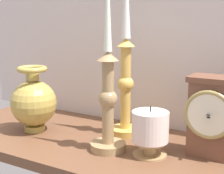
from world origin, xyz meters
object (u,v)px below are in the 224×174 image
candlestick_tall_left (108,94)px  pillar_candle_front (150,131)px  mantel_clock (212,116)px  candlestick_tall_center (126,75)px  brass_vase_bulbous (34,102)px

candlestick_tall_left → pillar_candle_front: 12.51cm
mantel_clock → candlestick_tall_center: size_ratio=0.40×
candlestick_tall_center → brass_vase_bulbous: size_ratio=2.55×
brass_vase_bulbous → pillar_candle_front: brass_vase_bulbous is taller
pillar_candle_front → candlestick_tall_center: bearing=140.0°
brass_vase_bulbous → mantel_clock: bearing=8.9°
candlestick_tall_center → pillar_candle_front: bearing=-40.0°
candlestick_tall_center → mantel_clock: bearing=-7.1°
candlestick_tall_left → pillar_candle_front: candlestick_tall_left is taller
candlestick_tall_left → pillar_candle_front: bearing=12.2°
mantel_clock → brass_vase_bulbous: 46.07cm
brass_vase_bulbous → candlestick_tall_center: bearing=24.0°
pillar_candle_front → candlestick_tall_left: bearing=-167.8°
mantel_clock → candlestick_tall_left: (-21.31, -8.78, 4.24)cm
mantel_clock → candlestick_tall_left: candlestick_tall_left is taller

